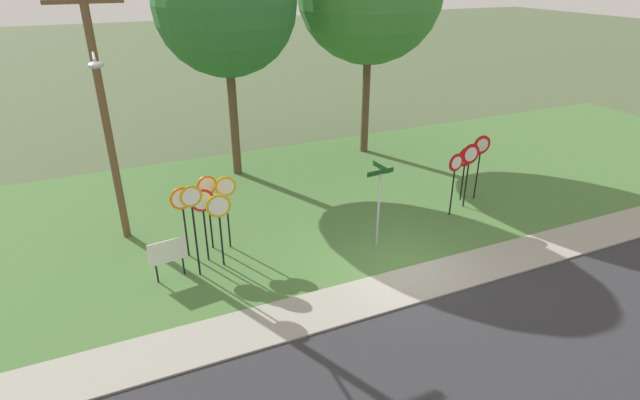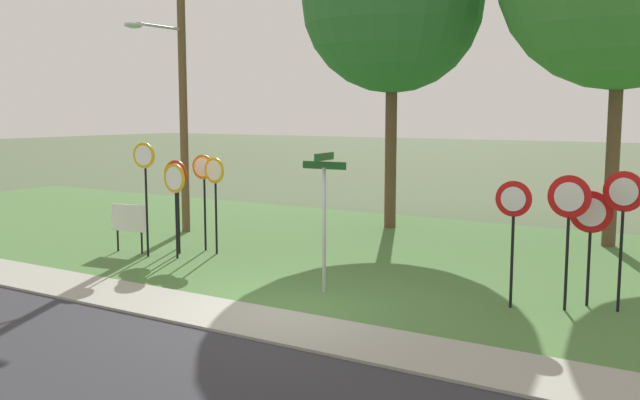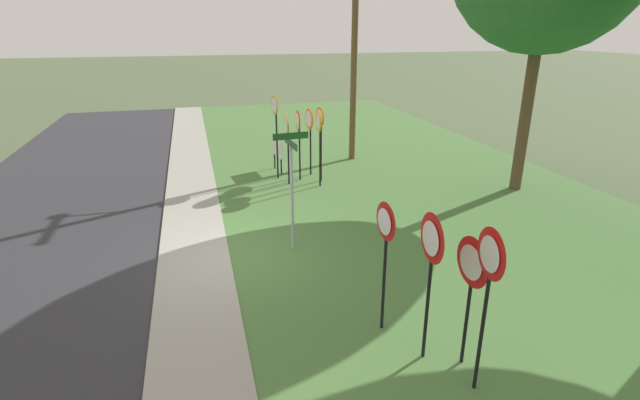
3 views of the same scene
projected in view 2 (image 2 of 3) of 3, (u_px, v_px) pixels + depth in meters
The scene contains 17 objects.
ground_plane at pixel (285, 312), 12.89m from camera, with size 160.00×160.00×0.00m, color #4C5B3D.
sidewalk_strip at pixel (258, 322), 12.22m from camera, with size 44.00×1.60×0.06m, color #99968C.
grass_median at pixel (418, 255), 17.95m from camera, with size 44.00×12.00×0.04m, color #477038.
stop_sign_near_left at pixel (176, 185), 18.50m from camera, with size 0.73×0.12×2.36m.
stop_sign_near_right at pixel (145, 176), 17.40m from camera, with size 0.63×0.13×2.87m.
stop_sign_far_left at pixel (177, 186), 17.81m from camera, with size 0.71×0.10×2.40m.
stop_sign_far_center at pixel (204, 182), 18.22m from camera, with size 0.64×0.13×2.52m.
stop_sign_far_right at pixel (215, 185), 17.80m from camera, with size 0.66×0.11×2.48m.
stop_sign_center_tall at pixel (175, 190), 17.23m from camera, with size 0.73×0.11×2.36m.
yield_sign_near_left at pixel (513, 214), 12.83m from camera, with size 0.66×0.12×2.37m.
yield_sign_near_right at pixel (623, 207), 12.54m from camera, with size 0.73×0.12×2.57m.
yield_sign_far_left at pixel (569, 210), 12.64m from camera, with size 0.78×0.11×2.49m.
yield_sign_far_right at pixel (590, 221), 12.97m from camera, with size 0.78×0.11×2.17m.
street_name_post at pixel (324, 210), 14.00m from camera, with size 0.96×0.82×2.81m.
utility_pole at pixel (179, 81), 20.70m from camera, with size 2.10×2.29×8.35m.
notice_board at pixel (129, 221), 18.11m from camera, with size 1.09×0.18×1.25m.
oak_tree_left at pixel (393, 2), 21.32m from camera, with size 5.52×5.52×9.70m.
Camera 2 is at (7.15, -10.31, 3.66)m, focal length 39.48 mm.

